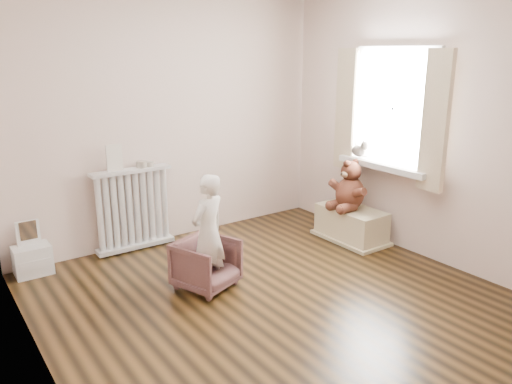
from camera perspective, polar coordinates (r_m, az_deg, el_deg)
floor at (r=4.33m, az=1.84°, el=-11.92°), size 3.60×3.60×0.01m
back_wall at (r=5.42m, az=-9.64°, el=8.06°), size 3.60×0.02×2.60m
front_wall at (r=2.73m, az=25.45°, el=-1.02°), size 3.60×0.02×2.60m
left_wall at (r=3.18m, az=-24.87°, el=1.29°), size 0.02×3.60×2.60m
right_wall at (r=5.17m, az=18.27°, el=7.11°), size 0.02×3.60×2.60m
window at (r=5.31m, az=15.54°, el=9.17°), size 0.03×0.90×1.10m
window_sill at (r=5.33m, az=14.46°, el=2.94°), size 0.22×1.10×0.06m
curtain_left at (r=4.88m, az=19.82°, el=7.56°), size 0.06×0.26×1.30m
curtain_right at (r=5.61m, az=10.25°, el=9.22°), size 0.06×0.26×1.30m
radiator at (r=5.31m, az=-13.80°, el=-2.43°), size 0.82×0.16×0.87m
paper_doll at (r=5.11m, az=-15.89°, el=3.77°), size 0.16×0.01×0.27m
tin_a at (r=5.22m, az=-12.96°, el=3.10°), size 0.11×0.11×0.07m
tin_b at (r=5.25m, az=-12.07°, el=3.13°), size 0.09×0.09×0.05m
toy_vanity at (r=5.07m, az=-24.34°, el=-5.70°), size 0.33×0.23×0.51m
armchair at (r=4.42m, az=-5.69°, el=-8.20°), size 0.61×0.62×0.44m
child at (r=4.27m, az=-5.48°, el=-4.63°), size 0.43×0.36×1.02m
toy_bench at (r=5.58m, az=10.83°, el=-3.41°), size 0.40×0.76×0.36m
teddy_bear at (r=5.44m, az=10.77°, el=1.27°), size 0.44×0.34×0.54m
plush_cat at (r=5.53m, az=11.73°, el=4.94°), size 0.19×0.25×0.19m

